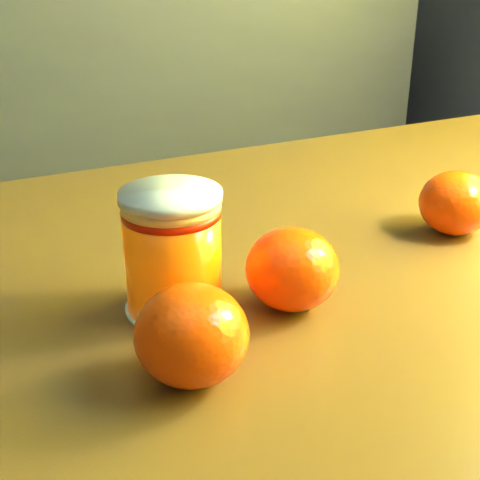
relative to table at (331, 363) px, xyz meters
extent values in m
cube|color=brown|center=(0.00, 0.00, 0.08)|extent=(1.12, 0.89, 0.04)
cylinder|color=#4D2A13|center=(0.37, 0.37, -0.30)|extent=(0.05, 0.05, 0.71)
cylinder|color=#FD5E05|center=(-0.14, -0.03, 0.14)|extent=(0.07, 0.07, 0.08)
cylinder|color=#FBC166|center=(-0.14, -0.03, 0.18)|extent=(0.07, 0.07, 0.01)
cylinder|color=silver|center=(-0.14, -0.03, 0.19)|extent=(0.07, 0.07, 0.00)
ellipsoid|color=#FF4305|center=(-0.06, -0.05, 0.13)|extent=(0.08, 0.08, 0.06)
ellipsoid|color=#FF4305|center=(0.13, 0.04, 0.13)|extent=(0.09, 0.09, 0.06)
ellipsoid|color=#FF4305|center=(-0.15, -0.12, 0.13)|extent=(0.08, 0.08, 0.06)
camera|label=1|loc=(-0.21, -0.47, 0.35)|focal=50.00mm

